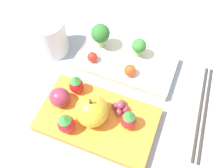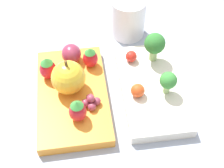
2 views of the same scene
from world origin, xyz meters
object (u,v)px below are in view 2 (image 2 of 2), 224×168
strawberry_1 (78,111)px  strawberry_2 (90,58)px  broccoli_floret_1 (155,44)px  drinking_cup (128,18)px  bento_box_fruit (73,95)px  plum (71,54)px  broccoli_floret_0 (168,81)px  grape_cluster (91,101)px  bento_box_savoury (151,87)px  cherry_tomato_0 (138,91)px  cherry_tomato_1 (131,56)px  apple (68,78)px  strawberry_0 (48,68)px

strawberry_1 → strawberry_2: strawberry_1 is taller
broccoli_floret_1 → drinking_cup: size_ratio=0.72×
bento_box_fruit → plum: 0.08m
broccoli_floret_0 → grape_cluster: 0.13m
bento_box_savoury → grape_cluster: grape_cluster is taller
grape_cluster → plum: bearing=-169.9°
bento_box_savoury → broccoli_floret_1: bearing=161.5°
drinking_cup → bento_box_savoury: bearing=1.7°
cherry_tomato_0 → broccoli_floret_0: bearing=86.7°
bento_box_fruit → strawberry_1: strawberry_1 is taller
cherry_tomato_0 → cherry_tomato_1: cherry_tomato_0 is taller
broccoli_floret_1 → strawberry_2: 0.12m
broccoli_floret_0 → apple: size_ratio=0.66×
strawberry_0 → bento_box_fruit: bearing=40.1°
drinking_cup → strawberry_0: bearing=-57.1°
cherry_tomato_1 → bento_box_savoury: bearing=19.0°
bento_box_fruit → broccoli_floret_0: broccoli_floret_0 is taller
strawberry_1 → grape_cluster: (-0.02, 0.02, -0.01)m
grape_cluster → drinking_cup: 0.22m
strawberry_1 → grape_cluster: strawberry_1 is taller
strawberry_0 → grape_cluster: bearing=39.9°
bento_box_fruit → strawberry_2: 0.08m
broccoli_floret_0 → strawberry_2: broccoli_floret_0 is taller
broccoli_floret_0 → strawberry_1: 0.16m
cherry_tomato_1 → strawberry_1: 0.16m
strawberry_1 → plum: 0.13m
plum → grape_cluster: 0.11m
strawberry_0 → plum: strawberry_0 is taller
broccoli_floret_0 → strawberry_1: (0.02, -0.16, -0.01)m
bento_box_savoury → strawberry_0: 0.19m
broccoli_floret_1 → drinking_cup: drinking_cup is taller
broccoli_floret_0 → strawberry_2: bearing=-126.7°
bento_box_fruit → drinking_cup: (-0.16, 0.14, 0.03)m
broccoli_floret_0 → strawberry_0: bearing=-110.9°
grape_cluster → strawberry_0: bearing=-140.1°
bento_box_savoury → plum: bearing=-123.1°
broccoli_floret_0 → grape_cluster: size_ratio=1.37×
bento_box_savoury → apple: 0.15m
grape_cluster → drinking_cup: size_ratio=0.40×
bento_box_savoury → grape_cluster: size_ratio=6.38×
broccoli_floret_1 → cherry_tomato_0: 0.10m
broccoli_floret_1 → strawberry_1: (0.11, -0.16, -0.02)m
broccoli_floret_1 → grape_cluster: size_ratio=1.78×
cherry_tomato_0 → plum: 0.15m
cherry_tomato_1 → strawberry_0: strawberry_0 is taller
strawberry_1 → strawberry_2: 0.12m
cherry_tomato_1 → drinking_cup: 0.10m
broccoli_floret_1 → strawberry_2: bearing=-93.4°
apple → drinking_cup: (-0.15, 0.14, -0.01)m
apple → strawberry_1: 0.07m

